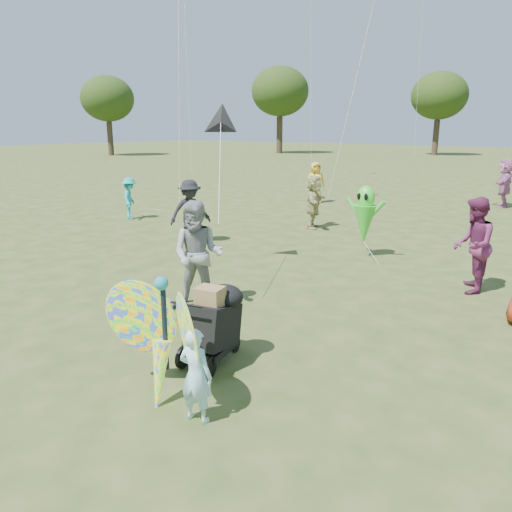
# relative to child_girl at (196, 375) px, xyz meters

# --- Properties ---
(ground) EXTENTS (160.00, 160.00, 0.00)m
(ground) POSITION_rel_child_girl_xyz_m (-1.04, 1.17, -0.53)
(ground) COLOR #51592B
(ground) RESTS_ON ground
(child_girl) EXTENTS (0.43, 0.32, 1.07)m
(child_girl) POSITION_rel_child_girl_xyz_m (0.00, 0.00, 0.00)
(child_girl) COLOR #ABE1F2
(child_girl) RESTS_ON ground
(adult_man) EXTENTS (1.15, 1.06, 1.89)m
(adult_man) POSITION_rel_child_girl_xyz_m (-2.44, 2.59, 0.41)
(adult_man) COLOR gray
(adult_man) RESTS_ON ground
(grey_bag) EXTENTS (0.51, 0.42, 0.16)m
(grey_bag) POSITION_rel_child_girl_xyz_m (-2.92, 2.14, -0.45)
(grey_bag) COLOR gray
(grey_bag) RESTS_ON ground
(crowd_b) EXTENTS (1.10, 1.29, 1.72)m
(crowd_b) POSITION_rel_child_girl_xyz_m (-6.08, 6.07, 0.33)
(crowd_b) COLOR black
(crowd_b) RESTS_ON ground
(crowd_d) EXTENTS (1.00, 1.59, 1.64)m
(crowd_d) POSITION_rel_child_girl_xyz_m (-4.52, 9.92, 0.29)
(crowd_d) COLOR tan
(crowd_d) RESTS_ON ground
(crowd_e) EXTENTS (0.90, 1.04, 1.84)m
(crowd_e) POSITION_rel_child_girl_xyz_m (1.12, 6.38, 0.38)
(crowd_e) COLOR #6E2451
(crowd_e) RESTS_ON ground
(crowd_g) EXTENTS (0.94, 0.97, 1.68)m
(crowd_g) POSITION_rel_child_girl_xyz_m (-7.21, 14.53, 0.31)
(crowd_g) COLOR yellow
(crowd_g) RESTS_ON ground
(crowd_i) EXTENTS (1.01, 1.03, 1.42)m
(crowd_i) POSITION_rel_child_girl_xyz_m (-10.33, 7.45, 0.18)
(crowd_i) COLOR #20A8B0
(crowd_i) RESTS_ON ground
(crowd_j) EXTENTS (0.80, 1.81, 1.88)m
(crowd_j) POSITION_rel_child_girl_xyz_m (-0.73, 18.02, 0.41)
(crowd_j) COLOR #BC6BA6
(crowd_j) RESTS_ON ground
(jogging_stroller) EXTENTS (0.65, 1.11, 1.09)m
(jogging_stroller) POSITION_rel_child_girl_xyz_m (-0.76, 1.16, 0.08)
(jogging_stroller) COLOR black
(jogging_stroller) RESTS_ON ground
(butterfly_kite) EXTENTS (1.74, 0.75, 1.69)m
(butterfly_kite) POSITION_rel_child_girl_xyz_m (-0.61, 0.09, 0.20)
(butterfly_kite) COLOR orange
(butterfly_kite) RESTS_ON ground
(delta_kite_rig) EXTENTS (2.25, 2.47, 2.08)m
(delta_kite_rig) POSITION_rel_child_girl_xyz_m (-3.83, 4.82, 2.63)
(delta_kite_rig) COLOR black
(delta_kite_rig) RESTS_ON ground
(alien_kite) EXTENTS (1.12, 0.69, 1.74)m
(alien_kite) POSITION_rel_child_girl_xyz_m (-1.68, 7.54, 0.44)
(alien_kite) COLOR green
(alien_kite) RESTS_ON ground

